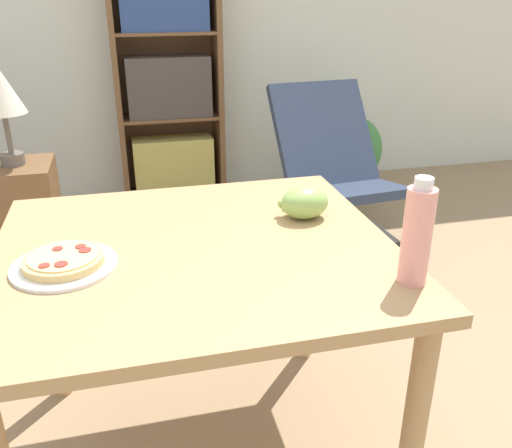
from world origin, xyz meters
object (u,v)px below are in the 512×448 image
object	(u,v)px
grape_bunch	(305,203)
drink_bottle	(417,235)
bookshelf	(168,83)
table_lamp	(0,94)
side_table	(25,223)
pizza_on_plate	(64,261)
lounge_chair_far	(334,196)
potted_plant_floor	(353,156)

from	to	relation	value
grape_bunch	drink_bottle	xyz separation A→B (m)	(0.12, -0.43, 0.07)
bookshelf	table_lamp	distance (m)	1.35
grape_bunch	side_table	size ratio (longest dim) A/B	0.24
bookshelf	side_table	bearing A→B (deg)	-128.94
pizza_on_plate	side_table	distance (m)	1.52
lounge_chair_far	side_table	world-z (taller)	lounge_chair_far
potted_plant_floor	grape_bunch	bearing A→B (deg)	-117.65
pizza_on_plate	lounge_chair_far	bearing A→B (deg)	47.79
lounge_chair_far	table_lamp	bearing A→B (deg)	175.96
drink_bottle	side_table	distance (m)	2.11
grape_bunch	potted_plant_floor	bearing A→B (deg)	62.35
pizza_on_plate	grape_bunch	world-z (taller)	grape_bunch
drink_bottle	pizza_on_plate	bearing A→B (deg)	161.26
grape_bunch	lounge_chair_far	bearing A→B (deg)	64.05
potted_plant_floor	lounge_chair_far	bearing A→B (deg)	-120.61
lounge_chair_far	table_lamp	size ratio (longest dim) A/B	1.87
side_table	bookshelf	bearing A→B (deg)	51.06
lounge_chair_far	table_lamp	distance (m)	1.79
grape_bunch	lounge_chair_far	xyz separation A→B (m)	(0.63, 1.29, -0.51)
drink_bottle	bookshelf	size ratio (longest dim) A/B	0.16
grape_bunch	bookshelf	size ratio (longest dim) A/B	0.09
grape_bunch	drink_bottle	world-z (taller)	drink_bottle
drink_bottle	table_lamp	world-z (taller)	table_lamp
drink_bottle	lounge_chair_far	world-z (taller)	drink_bottle
side_table	table_lamp	size ratio (longest dim) A/B	1.30
lounge_chair_far	pizza_on_plate	bearing A→B (deg)	-137.57
grape_bunch	side_table	bearing A→B (deg)	129.58
table_lamp	grape_bunch	bearing A→B (deg)	-50.42
pizza_on_plate	side_table	xyz separation A→B (m)	(-0.35, 1.40, -0.46)
drink_bottle	side_table	world-z (taller)	drink_bottle
bookshelf	potted_plant_floor	xyz separation A→B (m)	(1.24, -0.30, -0.50)
pizza_on_plate	lounge_chair_far	world-z (taller)	lounge_chair_far
drink_bottle	side_table	xyz separation A→B (m)	(-1.16, 1.67, -0.57)
pizza_on_plate	table_lamp	distance (m)	1.46
grape_bunch	side_table	xyz separation A→B (m)	(-1.03, 1.25, -0.49)
pizza_on_plate	potted_plant_floor	distance (m)	2.80
grape_bunch	potted_plant_floor	xyz separation A→B (m)	(1.05, 1.99, -0.51)
lounge_chair_far	side_table	size ratio (longest dim) A/B	1.44
bookshelf	drink_bottle	bearing A→B (deg)	-83.39
pizza_on_plate	table_lamp	world-z (taller)	table_lamp
pizza_on_plate	table_lamp	bearing A→B (deg)	104.13
pizza_on_plate	side_table	world-z (taller)	pizza_on_plate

